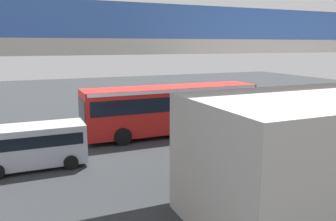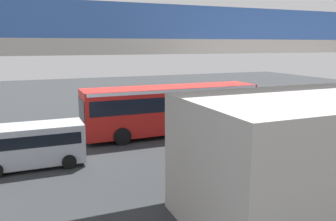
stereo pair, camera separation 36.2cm
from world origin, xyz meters
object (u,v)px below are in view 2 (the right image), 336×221
Objects in this scene: pedestrian at (169,111)px; city_bus at (171,106)px; traffic_sign at (119,98)px; parked_van at (32,143)px.

city_bus is at bearing 70.17° from pedestrian.
pedestrian is 3.89m from traffic_sign.
parked_van is 9.73m from traffic_sign.
city_bus is 4.12× the size of traffic_sign.
parked_van is at bearing 50.50° from traffic_sign.
parked_van is at bearing 20.06° from city_bus.
city_bus is at bearing -159.94° from parked_van.
traffic_sign is (-6.17, -7.49, 0.71)m from parked_van.
traffic_sign reaches higher than parked_van.
traffic_sign is (2.42, -4.35, 0.01)m from city_bus.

